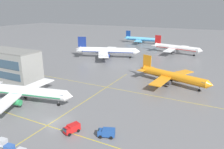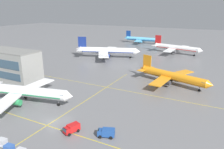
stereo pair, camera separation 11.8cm
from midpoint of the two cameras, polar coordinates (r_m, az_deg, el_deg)
ground_plane at (r=62.44m, az=-15.38°, el=-11.98°), size 600.00×600.00×0.00m
airliner_front_gate at (r=76.41m, az=-22.22°, el=-4.12°), size 34.54×29.35×10.82m
airliner_second_row at (r=90.48m, az=15.48°, el=-0.37°), size 31.90×27.25×10.13m
airliner_third_row at (r=134.36m, az=-1.34°, el=6.25°), size 39.44×33.76×12.62m
airliner_far_left_stand at (r=153.28m, az=16.44°, el=6.73°), size 35.58×30.25×11.15m
airliner_far_right_stand at (r=193.03m, az=7.78°, el=9.20°), size 32.70×28.33×10.20m
taxiway_markings at (r=72.21m, az=-7.70°, el=-7.33°), size 140.43×71.56×0.01m
service_truck_red_van at (r=53.76m, az=-1.48°, el=-14.96°), size 4.49×3.22×2.10m
service_truck_catering at (r=56.19m, az=-10.53°, el=-13.73°), size 3.16×4.48×2.10m
baggage_cart_row_middle at (r=56.28m, az=-26.86°, el=-15.64°), size 2.83×1.90×1.86m
baggage_cart_row_fourth at (r=53.54m, az=-25.37°, el=-17.19°), size 2.83×1.90×1.86m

